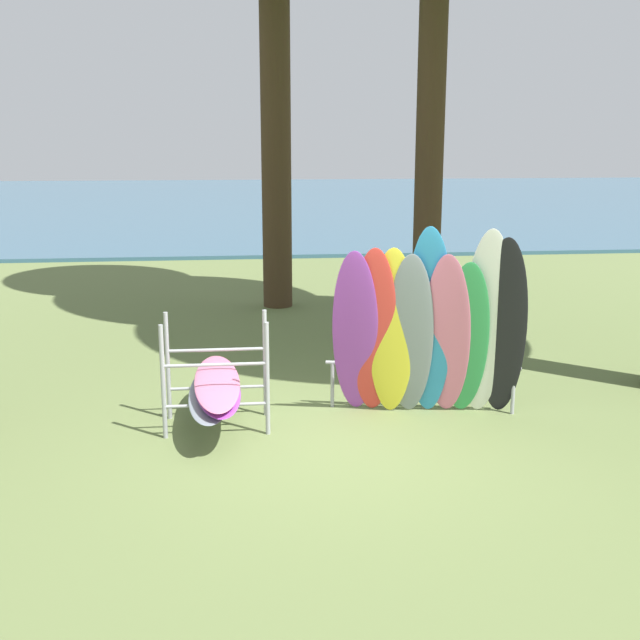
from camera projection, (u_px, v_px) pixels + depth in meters
name	position (u px, v px, depth m)	size (l,w,h in m)	color
ground_plane	(333.00, 443.00, 8.31)	(80.00, 80.00, 0.00)	olive
lake_water	(256.00, 201.00, 38.09)	(80.00, 36.00, 0.10)	#38607A
leaning_board_pile	(430.00, 332.00, 8.83)	(2.29, 1.03, 2.24)	purple
board_storage_rack	(215.00, 386.00, 8.70)	(1.15, 2.13, 1.25)	#9EA0A5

